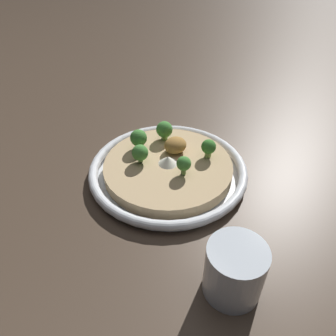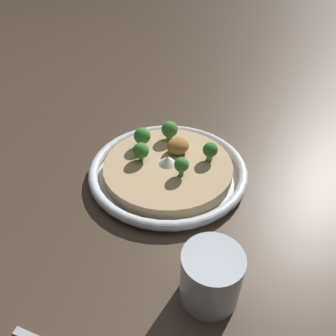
{
  "view_description": "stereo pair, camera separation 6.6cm",
  "coord_description": "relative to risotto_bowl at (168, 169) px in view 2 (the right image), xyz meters",
  "views": [
    {
      "loc": [
        0.29,
        0.42,
        0.43
      ],
      "look_at": [
        0.0,
        0.0,
        0.02
      ],
      "focal_mm": 35.0,
      "sensor_mm": 36.0,
      "label": 1
    },
    {
      "loc": [
        0.23,
        0.45,
        0.43
      ],
      "look_at": [
        0.0,
        0.0,
        0.02
      ],
      "focal_mm": 35.0,
      "sensor_mm": 36.0,
      "label": 2
    }
  ],
  "objects": [
    {
      "name": "broccoli_front_left",
      "position": [
        -0.04,
        -0.08,
        0.04
      ],
      "size": [
        0.04,
        0.04,
        0.04
      ],
      "color": "#668E47",
      "rests_on": "risotto_bowl"
    },
    {
      "name": "cheese_sprinkle",
      "position": [
        0.0,
        0.0,
        0.02
      ],
      "size": [
        0.04,
        0.04,
        0.02
      ],
      "color": "white",
      "rests_on": "risotto_bowl"
    },
    {
      "name": "ground_plane",
      "position": [
        0.0,
        0.0,
        -0.01
      ],
      "size": [
        6.0,
        6.0,
        0.0
      ],
      "primitive_type": "plane",
      "color": "#47382B"
    },
    {
      "name": "risotto_bowl",
      "position": [
        0.0,
        0.0,
        0.0
      ],
      "size": [
        0.32,
        0.32,
        0.03
      ],
      "color": "silver",
      "rests_on": "ground_plane"
    },
    {
      "name": "broccoli_front",
      "position": [
        0.02,
        -0.08,
        0.04
      ],
      "size": [
        0.04,
        0.04,
        0.04
      ],
      "color": "#84A856",
      "rests_on": "risotto_bowl"
    },
    {
      "name": "crispy_onion_garnish",
      "position": [
        -0.04,
        -0.02,
        0.03
      ],
      "size": [
        0.05,
        0.04,
        0.03
      ],
      "color": "#A37538",
      "rests_on": "risotto_bowl"
    },
    {
      "name": "drinking_glass",
      "position": [
        0.07,
        0.26,
        0.03
      ],
      "size": [
        0.08,
        0.08,
        0.09
      ],
      "color": "silver",
      "rests_on": "ground_plane"
    },
    {
      "name": "broccoli_left",
      "position": [
        -0.08,
        0.03,
        0.04
      ],
      "size": [
        0.03,
        0.03,
        0.04
      ],
      "color": "#84A856",
      "rests_on": "risotto_bowl"
    },
    {
      "name": "broccoli_front_right",
      "position": [
        0.04,
        -0.03,
        0.04
      ],
      "size": [
        0.03,
        0.03,
        0.04
      ],
      "color": "#668E47",
      "rests_on": "risotto_bowl"
    },
    {
      "name": "broccoli_back",
      "position": [
        -0.01,
        0.04,
        0.04
      ],
      "size": [
        0.03,
        0.03,
        0.04
      ],
      "color": "#668E47",
      "rests_on": "risotto_bowl"
    }
  ]
}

